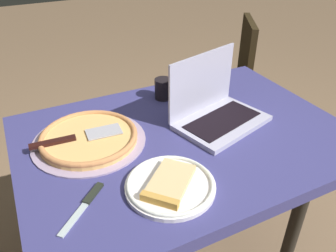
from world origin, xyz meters
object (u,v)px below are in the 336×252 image
(drink_cup, at_px, (163,89))
(chair_near, at_px, (227,80))
(table_knife, at_px, (86,203))
(dining_table, at_px, (185,151))
(laptop, at_px, (215,108))
(pizza_tray, at_px, (89,138))
(pizza_plate, at_px, (170,185))

(drink_cup, height_order, chair_near, chair_near)
(table_knife, bearing_deg, chair_near, 39.07)
(dining_table, distance_m, laptop, 0.20)
(pizza_tray, xyz_separation_m, drink_cup, (0.37, 0.18, 0.03))
(table_knife, relative_size, chair_near, 0.18)
(laptop, height_order, chair_near, laptop)
(dining_table, height_order, laptop, laptop)
(table_knife, distance_m, drink_cup, 0.65)
(laptop, xyz_separation_m, chair_near, (0.58, 0.70, -0.29))
(pizza_plate, bearing_deg, pizza_tray, 113.87)
(pizza_plate, distance_m, drink_cup, 0.56)
(laptop, relative_size, pizza_tray, 0.98)
(dining_table, height_order, pizza_plate, pizza_plate)
(chair_near, bearing_deg, pizza_plate, -132.92)
(laptop, xyz_separation_m, pizza_tray, (-0.47, 0.07, -0.04))
(pizza_tray, bearing_deg, dining_table, -18.22)
(pizza_tray, distance_m, table_knife, 0.30)
(pizza_tray, xyz_separation_m, chair_near, (1.04, 0.63, -0.26))
(dining_table, height_order, table_knife, table_knife)
(dining_table, bearing_deg, chair_near, 45.63)
(pizza_tray, relative_size, drink_cup, 4.46)
(dining_table, relative_size, table_knife, 7.36)
(table_knife, relative_size, drink_cup, 1.80)
(pizza_plate, distance_m, pizza_tray, 0.36)
(laptop, height_order, table_knife, laptop)
(dining_table, distance_m, pizza_tray, 0.35)
(dining_table, xyz_separation_m, laptop, (0.14, 0.03, 0.13))
(table_knife, height_order, chair_near, chair_near)
(dining_table, bearing_deg, table_knife, -156.28)
(table_knife, bearing_deg, pizza_tray, 73.38)
(pizza_plate, height_order, table_knife, pizza_plate)
(dining_table, distance_m, chair_near, 1.04)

